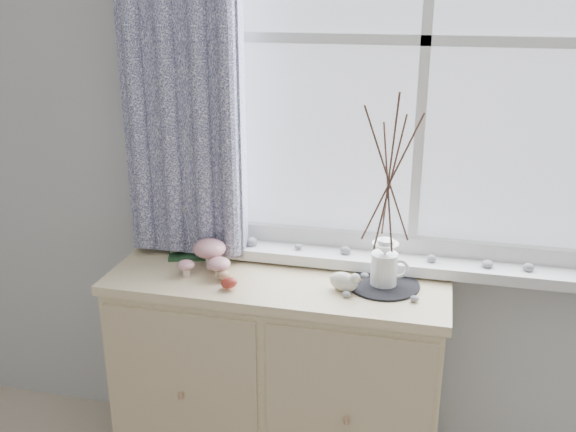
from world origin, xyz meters
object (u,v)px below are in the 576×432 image
object	(u,v)px
sideboard	(278,380)
botanical_book	(201,232)
twig_pitcher	(389,175)
toadstool_cluster	(209,254)

from	to	relation	value
sideboard	botanical_book	xyz separation A→B (m)	(-0.31, 0.09, 0.53)
sideboard	twig_pitcher	size ratio (longest dim) A/B	1.75
sideboard	twig_pitcher	xyz separation A→B (m)	(0.37, 0.02, 0.82)
botanical_book	toadstool_cluster	size ratio (longest dim) A/B	1.60
toadstool_cluster	twig_pitcher	world-z (taller)	twig_pitcher
sideboard	toadstool_cluster	bearing A→B (deg)	-178.66
sideboard	botanical_book	bearing A→B (deg)	163.96
botanical_book	twig_pitcher	world-z (taller)	twig_pitcher
toadstool_cluster	twig_pitcher	distance (m)	0.70
sideboard	botanical_book	distance (m)	0.62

